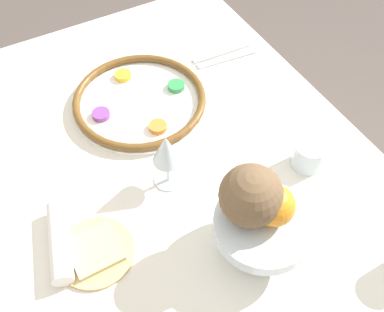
{
  "coord_description": "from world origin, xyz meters",
  "views": [
    {
      "loc": [
        0.58,
        -0.19,
        1.56
      ],
      "look_at": [
        0.03,
        0.11,
        0.76
      ],
      "focal_mm": 42.0,
      "sensor_mm": 36.0,
      "label": 1
    }
  ],
  "objects_px": {
    "coconut": "(251,195)",
    "bread_plate": "(95,251)",
    "napkin_roll": "(60,242)",
    "wine_glass": "(166,152)",
    "seder_plate": "(140,100)",
    "cup_mid": "(308,155)",
    "fruit_stand": "(262,228)",
    "orange_fruit": "(274,206)"
  },
  "relations": [
    {
      "from": "seder_plate",
      "to": "coconut",
      "type": "bearing_deg",
      "value": 3.07
    },
    {
      "from": "orange_fruit",
      "to": "cup_mid",
      "type": "xyz_separation_m",
      "value": [
        -0.12,
        0.2,
        -0.1
      ]
    },
    {
      "from": "napkin_roll",
      "to": "fruit_stand",
      "type": "bearing_deg",
      "value": 61.37
    },
    {
      "from": "fruit_stand",
      "to": "seder_plate",
      "type": "bearing_deg",
      "value": -175.25
    },
    {
      "from": "napkin_roll",
      "to": "cup_mid",
      "type": "relative_size",
      "value": 2.52
    },
    {
      "from": "wine_glass",
      "to": "bread_plate",
      "type": "distance_m",
      "value": 0.25
    },
    {
      "from": "fruit_stand",
      "to": "bread_plate",
      "type": "height_order",
      "value": "fruit_stand"
    },
    {
      "from": "orange_fruit",
      "to": "napkin_roll",
      "type": "xyz_separation_m",
      "value": [
        -0.19,
        -0.37,
        -0.12
      ]
    },
    {
      "from": "fruit_stand",
      "to": "orange_fruit",
      "type": "height_order",
      "value": "orange_fruit"
    },
    {
      "from": "napkin_roll",
      "to": "cup_mid",
      "type": "distance_m",
      "value": 0.57
    },
    {
      "from": "wine_glass",
      "to": "bread_plate",
      "type": "relative_size",
      "value": 0.93
    },
    {
      "from": "wine_glass",
      "to": "coconut",
      "type": "height_order",
      "value": "coconut"
    },
    {
      "from": "wine_glass",
      "to": "coconut",
      "type": "distance_m",
      "value": 0.22
    },
    {
      "from": "fruit_stand",
      "to": "cup_mid",
      "type": "height_order",
      "value": "fruit_stand"
    },
    {
      "from": "fruit_stand",
      "to": "cup_mid",
      "type": "bearing_deg",
      "value": 119.08
    },
    {
      "from": "seder_plate",
      "to": "bread_plate",
      "type": "distance_m",
      "value": 0.43
    },
    {
      "from": "napkin_roll",
      "to": "cup_mid",
      "type": "height_order",
      "value": "cup_mid"
    },
    {
      "from": "fruit_stand",
      "to": "orange_fruit",
      "type": "xyz_separation_m",
      "value": [
        -0.0,
        0.02,
        0.06
      ]
    },
    {
      "from": "wine_glass",
      "to": "cup_mid",
      "type": "xyz_separation_m",
      "value": [
        0.11,
        0.3,
        -0.07
      ]
    },
    {
      "from": "napkin_roll",
      "to": "wine_glass",
      "type": "bearing_deg",
      "value": 98.95
    },
    {
      "from": "bread_plate",
      "to": "orange_fruit",
      "type": "bearing_deg",
      "value": 65.5
    },
    {
      "from": "wine_glass",
      "to": "napkin_roll",
      "type": "relative_size",
      "value": 0.83
    },
    {
      "from": "seder_plate",
      "to": "orange_fruit",
      "type": "bearing_deg",
      "value": 6.88
    },
    {
      "from": "seder_plate",
      "to": "napkin_roll",
      "type": "distance_m",
      "value": 0.43
    },
    {
      "from": "bread_plate",
      "to": "cup_mid",
      "type": "height_order",
      "value": "cup_mid"
    },
    {
      "from": "bread_plate",
      "to": "wine_glass",
      "type": "bearing_deg",
      "value": 112.65
    },
    {
      "from": "seder_plate",
      "to": "cup_mid",
      "type": "bearing_deg",
      "value": 35.11
    },
    {
      "from": "wine_glass",
      "to": "cup_mid",
      "type": "relative_size",
      "value": 2.08
    },
    {
      "from": "seder_plate",
      "to": "coconut",
      "type": "xyz_separation_m",
      "value": [
        0.45,
        0.02,
        0.14
      ]
    },
    {
      "from": "wine_glass",
      "to": "bread_plate",
      "type": "xyz_separation_m",
      "value": [
        0.09,
        -0.21,
        -0.1
      ]
    },
    {
      "from": "coconut",
      "to": "bread_plate",
      "type": "bearing_deg",
      "value": -112.18
    },
    {
      "from": "cup_mid",
      "to": "orange_fruit",
      "type": "bearing_deg",
      "value": -59.19
    },
    {
      "from": "coconut",
      "to": "fruit_stand",
      "type": "bearing_deg",
      "value": 27.31
    },
    {
      "from": "wine_glass",
      "to": "fruit_stand",
      "type": "bearing_deg",
      "value": 20.21
    },
    {
      "from": "bread_plate",
      "to": "napkin_roll",
      "type": "height_order",
      "value": "napkin_roll"
    },
    {
      "from": "wine_glass",
      "to": "coconut",
      "type": "relative_size",
      "value": 1.25
    },
    {
      "from": "orange_fruit",
      "to": "napkin_roll",
      "type": "height_order",
      "value": "orange_fruit"
    },
    {
      "from": "orange_fruit",
      "to": "coconut",
      "type": "bearing_deg",
      "value": -130.47
    },
    {
      "from": "napkin_roll",
      "to": "bread_plate",
      "type": "bearing_deg",
      "value": 49.6
    },
    {
      "from": "seder_plate",
      "to": "fruit_stand",
      "type": "xyz_separation_m",
      "value": [
        0.49,
        0.04,
        0.06
      ]
    },
    {
      "from": "cup_mid",
      "to": "wine_glass",
      "type": "bearing_deg",
      "value": -110.64
    },
    {
      "from": "wine_glass",
      "to": "cup_mid",
      "type": "bearing_deg",
      "value": 69.36
    }
  ]
}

